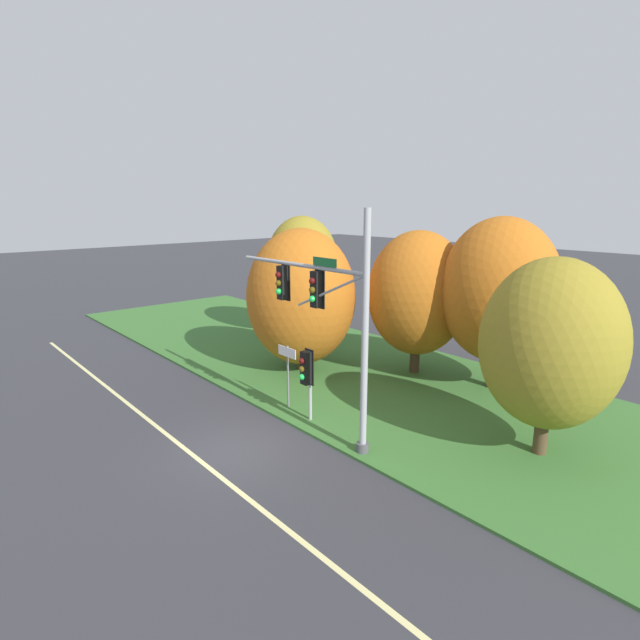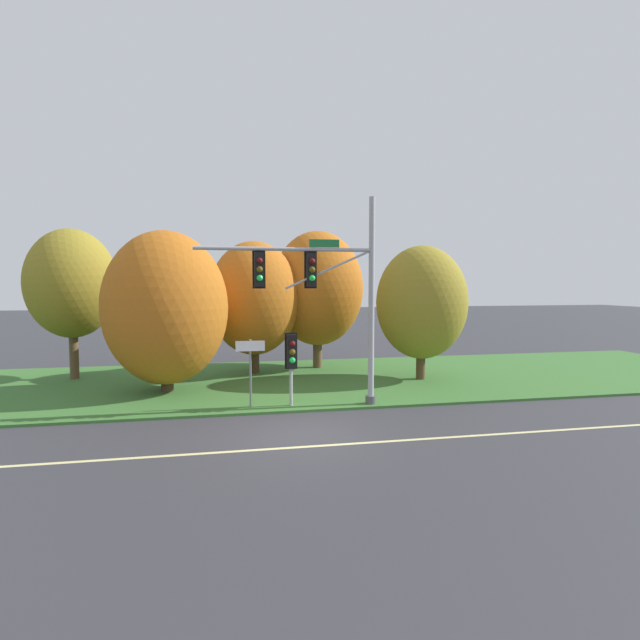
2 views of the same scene
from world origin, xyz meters
name	(u,v)px [view 1 (image 1 of 2)]	position (x,y,z in m)	size (l,w,h in m)	color
ground_plane	(234,449)	(0.00, 0.00, 0.00)	(160.00, 160.00, 0.00)	#333338
lane_stripe	(201,461)	(0.00, -1.20, 0.00)	(36.00, 0.16, 0.01)	beige
grass_verge	(397,388)	(0.00, 8.25, 0.05)	(48.00, 11.50, 0.10)	#386B2D
traffic_signal_mast	(328,310)	(1.34, 2.94, 4.50)	(6.60, 0.49, 7.68)	#9EA0A5
pedestrian_signal_near_kerb	(306,371)	(0.06, 3.09, 2.01)	(0.46, 0.55, 2.72)	#9EA0A5
route_sign_post	(288,366)	(-1.42, 3.36, 1.77)	(1.06, 0.08, 2.48)	slate
tree_nearest_road	(302,261)	(-9.31, 10.55, 4.60)	(4.10, 4.10, 7.08)	brown
tree_left_of_mast	(301,297)	(-4.68, 6.69, 3.60)	(5.10, 5.10, 6.70)	#423021
tree_behind_signpost	(418,293)	(-0.78, 10.39, 3.87)	(4.56, 4.56, 6.63)	#423021
tree_mid_verge	(499,291)	(2.66, 11.38, 4.34)	(4.87, 4.87, 7.30)	brown
tree_tall_centre	(551,344)	(6.81, 7.17, 3.72)	(4.25, 4.25, 6.28)	#4C3823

